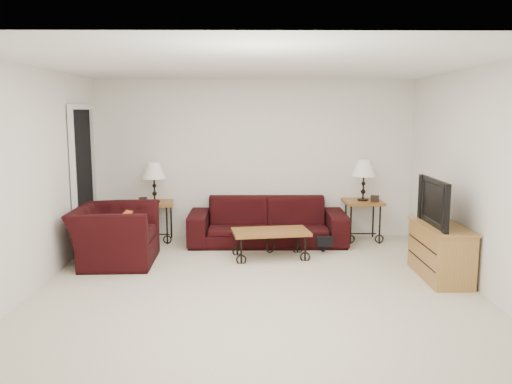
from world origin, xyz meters
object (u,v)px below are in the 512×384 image
sofa (267,221)px  backpack (323,237)px  side_table_right (362,220)px  television (441,202)px  lamp_right (363,180)px  tv_stand (440,252)px  coffee_table (271,244)px  armchair (115,235)px  lamp_left (154,182)px  side_table_left (155,222)px

sofa → backpack: sofa is taller
side_table_right → television: (0.53, -1.90, 0.62)m
lamp_right → tv_stand: bearing=-73.9°
coffee_table → armchair: bearing=-174.4°
tv_stand → television: size_ratio=1.12×
lamp_right → tv_stand: (0.55, -1.90, -0.63)m
lamp_left → armchair: (-0.32, -1.20, -0.54)m
side_table_right → coffee_table: bearing=-145.9°
lamp_left → coffee_table: lamp_left is taller
side_table_right → lamp_left: lamp_left is taller
sofa → armchair: (-2.06, -1.02, 0.03)m
sofa → side_table_left: (-1.74, 0.18, -0.04)m
side_table_right → tv_stand: tv_stand is taller
side_table_left → tv_stand: (3.79, -1.90, 0.02)m
lamp_left → television: bearing=-26.7°
tv_stand → television: television is taller
sofa → armchair: size_ratio=2.03×
armchair → tv_stand: size_ratio=1.07×
side_table_right → lamp_right: (0.00, 0.00, 0.64)m
television → backpack: bearing=-134.3°
coffee_table → tv_stand: tv_stand is taller
coffee_table → television: 2.32m
lamp_left → side_table_right: bearing=0.0°
side_table_right → tv_stand: (0.55, -1.90, 0.01)m
coffee_table → television: television is taller
tv_stand → coffee_table: bearing=156.1°
armchair → tv_stand: (4.11, -0.70, -0.05)m
side_table_right → lamp_right: size_ratio=1.00×
side_table_right → armchair: armchair is taller
sofa → side_table_left: bearing=174.1°
lamp_left → tv_stand: (3.79, -1.90, -0.60)m
backpack → side_table_left: bearing=153.6°
side_table_right → television: television is taller
television → backpack: television is taller
lamp_right → backpack: (-0.70, -0.70, -0.73)m
tv_stand → backpack: 1.74m
backpack → side_table_right: bearing=33.6°
lamp_right → coffee_table: lamp_right is taller
armchair → backpack: (2.85, 0.51, -0.15)m
lamp_left → sofa: bearing=-5.9°
coffee_table → television: (2.00, -0.90, 0.74)m
armchair → coffee_table: bearing=-86.3°
lamp_left → backpack: bearing=-15.3°
tv_stand → sofa: bearing=140.0°
side_table_right → television: 2.06m
sofa → coffee_table: 0.83m
sofa → lamp_left: bearing=174.1°
side_table_right → lamp_left: 3.29m
lamp_right → television: bearing=-74.4°
lamp_right → television: (0.53, -1.90, -0.02)m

